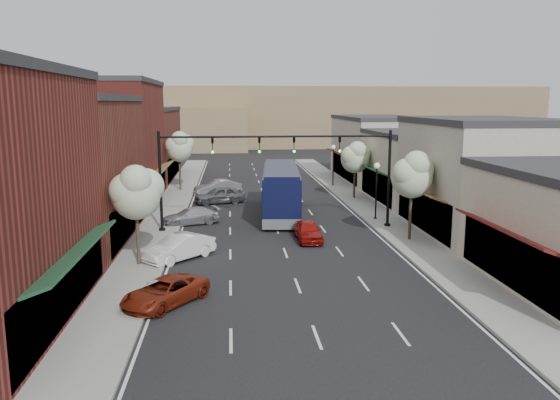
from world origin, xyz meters
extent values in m
plane|color=black|center=(0.00, 0.00, 0.00)|extent=(160.00, 160.00, 0.00)
cube|color=gray|center=(-8.40, 18.50, 0.07)|extent=(2.80, 73.00, 0.15)
cube|color=gray|center=(8.40, 18.50, 0.07)|extent=(2.80, 73.00, 0.15)
cube|color=gray|center=(-7.00, 18.50, 0.07)|extent=(0.25, 73.00, 0.17)
cube|color=gray|center=(7.00, 18.50, 0.07)|extent=(0.25, 73.00, 0.17)
cube|color=black|center=(-10.10, -8.00, 1.60)|extent=(0.60, 11.90, 2.60)
cube|color=#1B452A|center=(-9.30, -8.00, 3.10)|extent=(1.07, 9.80, 0.49)
cube|color=brown|center=(-14.30, 6.00, 4.50)|extent=(9.00, 14.00, 9.00)
cube|color=#2D2D30|center=(-14.30, 6.00, 9.20)|extent=(9.20, 14.10, 0.40)
cube|color=black|center=(-10.10, 6.00, 1.60)|extent=(0.60, 11.90, 2.60)
cube|color=#591514|center=(-9.30, 6.00, 3.10)|extent=(1.07, 9.80, 0.49)
cube|color=maroon|center=(-14.30, 20.00, 5.25)|extent=(9.00, 14.00, 10.50)
cube|color=#2D2D30|center=(-14.30, 20.00, 10.70)|extent=(9.20, 14.10, 0.40)
cube|color=black|center=(-10.10, 20.00, 1.60)|extent=(0.60, 11.90, 2.60)
cube|color=olive|center=(-9.30, 20.00, 3.10)|extent=(1.07, 9.80, 0.49)
cube|color=brown|center=(-14.30, 36.00, 4.00)|extent=(9.00, 18.00, 8.00)
cube|color=#2D2D30|center=(-14.30, 36.00, 8.20)|extent=(9.20, 18.10, 0.40)
cube|color=black|center=(-10.10, 36.00, 1.60)|extent=(0.60, 15.30, 2.60)
cube|color=#1B452A|center=(-9.30, 36.00, 3.10)|extent=(1.07, 12.60, 0.49)
cube|color=black|center=(10.10, -6.00, 1.60)|extent=(0.60, 10.20, 2.60)
cube|color=#591514|center=(9.30, -6.00, 3.10)|extent=(1.07, 8.40, 0.49)
cube|color=beige|center=(13.80, 6.00, 3.75)|extent=(8.00, 12.00, 7.50)
cube|color=#2D2D30|center=(13.80, 6.00, 7.70)|extent=(8.20, 12.10, 0.40)
cube|color=black|center=(10.10, 6.00, 1.60)|extent=(0.60, 10.20, 2.60)
cube|color=olive|center=(9.30, 6.00, 3.10)|extent=(1.07, 8.40, 0.49)
cube|color=beige|center=(13.80, 18.00, 3.00)|extent=(8.00, 12.00, 6.00)
cube|color=#2D2D30|center=(13.80, 18.00, 6.20)|extent=(8.20, 12.10, 0.40)
cube|color=black|center=(10.10, 18.00, 1.60)|extent=(0.60, 10.20, 2.60)
cube|color=#1B452A|center=(9.30, 18.00, 3.10)|extent=(1.07, 8.40, 0.49)
cube|color=beige|center=(13.80, 32.00, 3.50)|extent=(8.00, 16.00, 7.00)
cube|color=#2D2D30|center=(13.80, 32.00, 7.20)|extent=(8.20, 16.10, 0.40)
cube|color=black|center=(10.10, 32.00, 1.60)|extent=(0.60, 13.60, 2.60)
cube|color=#591514|center=(9.30, 32.00, 3.10)|extent=(1.07, 11.20, 0.49)
cube|color=#7A6647|center=(0.00, 90.00, 6.00)|extent=(120.00, 30.00, 12.00)
cube|color=#7A6647|center=(-25.00, 78.00, 4.00)|extent=(50.00, 20.00, 8.00)
cylinder|color=black|center=(8.00, 8.00, 0.15)|extent=(0.44, 0.44, 0.30)
cylinder|color=black|center=(8.00, 8.00, 3.50)|extent=(0.20, 0.20, 7.00)
cylinder|color=black|center=(4.00, 8.00, 6.60)|extent=(8.00, 0.14, 0.14)
imported|color=black|center=(4.40, 8.00, 6.00)|extent=(0.18, 0.46, 1.10)
sphere|color=#19E533|center=(4.40, 7.88, 5.58)|extent=(0.18, 0.18, 0.18)
imported|color=black|center=(1.20, 8.00, 6.00)|extent=(0.18, 0.46, 1.10)
sphere|color=#19E533|center=(1.20, 7.88, 5.58)|extent=(0.18, 0.18, 0.18)
cylinder|color=black|center=(-8.00, 8.00, 0.15)|extent=(0.44, 0.44, 0.30)
cylinder|color=black|center=(-8.00, 8.00, 3.50)|extent=(0.20, 0.20, 7.00)
cylinder|color=black|center=(-4.00, 8.00, 6.60)|extent=(8.00, 0.14, 0.14)
imported|color=black|center=(-4.40, 8.00, 6.00)|extent=(0.18, 0.46, 1.10)
sphere|color=#19E533|center=(-4.40, 7.88, 5.58)|extent=(0.18, 0.18, 0.18)
imported|color=black|center=(-1.20, 8.00, 6.00)|extent=(0.18, 0.46, 1.10)
sphere|color=#19E533|center=(-1.20, 7.88, 5.58)|extent=(0.18, 0.18, 0.18)
cylinder|color=#47382B|center=(8.30, 4.00, 1.86)|extent=(0.20, 0.20, 3.71)
sphere|color=beige|center=(8.30, 4.00, 4.18)|extent=(2.60, 2.60, 2.60)
sphere|color=beige|center=(8.80, 4.30, 4.64)|extent=(2.00, 2.00, 2.00)
sphere|color=beige|center=(7.90, 3.70, 4.52)|extent=(1.90, 1.90, 1.90)
sphere|color=beige|center=(8.40, 3.50, 5.10)|extent=(1.70, 1.70, 1.70)
cylinder|color=#47382B|center=(8.30, 20.00, 1.66)|extent=(0.20, 0.20, 3.33)
sphere|color=beige|center=(8.30, 20.00, 3.74)|extent=(2.60, 2.60, 2.60)
sphere|color=beige|center=(8.80, 20.30, 4.16)|extent=(2.00, 2.00, 2.00)
sphere|color=beige|center=(7.90, 19.70, 4.06)|extent=(1.90, 1.90, 1.90)
sphere|color=beige|center=(8.40, 19.50, 4.58)|extent=(1.70, 1.70, 1.70)
cylinder|color=#47382B|center=(-8.30, 0.00, 1.76)|extent=(0.20, 0.20, 3.52)
sphere|color=beige|center=(-8.30, 0.00, 3.96)|extent=(2.60, 2.60, 2.60)
sphere|color=beige|center=(-7.80, 0.30, 4.40)|extent=(2.00, 2.00, 2.00)
sphere|color=beige|center=(-8.70, -0.30, 4.29)|extent=(1.90, 1.90, 1.90)
sphere|color=beige|center=(-8.20, -0.50, 4.84)|extent=(1.70, 1.70, 1.70)
cylinder|color=#47382B|center=(-8.30, 26.00, 1.92)|extent=(0.20, 0.20, 3.84)
sphere|color=beige|center=(-8.30, 26.00, 4.32)|extent=(2.60, 2.60, 2.60)
sphere|color=beige|center=(-7.80, 26.30, 4.80)|extent=(2.00, 2.00, 2.00)
sphere|color=beige|center=(-8.70, 25.70, 4.68)|extent=(1.90, 1.90, 1.90)
sphere|color=beige|center=(-8.20, 25.50, 5.28)|extent=(1.70, 1.70, 1.70)
cylinder|color=black|center=(7.80, 10.50, 0.10)|extent=(0.28, 0.28, 0.20)
cylinder|color=black|center=(7.80, 10.50, 2.00)|extent=(0.12, 0.12, 4.00)
sphere|color=white|center=(7.80, 10.50, 4.22)|extent=(0.44, 0.44, 0.44)
cylinder|color=black|center=(7.80, 28.00, 0.10)|extent=(0.28, 0.28, 0.20)
cylinder|color=black|center=(7.80, 28.00, 2.00)|extent=(0.12, 0.12, 4.00)
sphere|color=white|center=(7.80, 28.00, 4.22)|extent=(0.44, 0.44, 0.44)
cube|color=#0C1033|center=(0.80, 13.46, 2.06)|extent=(3.75, 12.79, 3.23)
cube|color=#595B60|center=(0.80, 13.46, 0.58)|extent=(3.77, 12.81, 0.74)
cube|color=black|center=(0.80, 13.46, 2.52)|extent=(3.72, 11.79, 1.16)
cube|color=#0C1033|center=(0.80, 13.46, 3.73)|extent=(3.49, 12.27, 0.26)
cube|color=black|center=(0.29, 7.23, 2.73)|extent=(2.18, 0.26, 1.26)
cylinder|color=black|center=(-0.79, 9.16, 0.55)|extent=(0.42, 1.12, 1.09)
cylinder|color=black|center=(1.68, 8.96, 0.55)|extent=(0.42, 1.12, 1.09)
cylinder|color=black|center=(-0.11, 17.54, 0.55)|extent=(0.42, 1.12, 1.09)
cylinder|color=black|center=(2.36, 17.34, 0.55)|extent=(0.42, 1.12, 1.09)
cylinder|color=black|center=(-0.23, 16.08, 0.55)|extent=(0.42, 1.12, 1.09)
cylinder|color=black|center=(2.24, 15.87, 0.55)|extent=(0.42, 1.12, 1.09)
imported|color=#940E0A|center=(1.76, 4.81, 0.66)|extent=(1.66, 3.91, 1.32)
imported|color=maroon|center=(-6.20, -5.96, 0.60)|extent=(4.19, 4.63, 1.20)
imported|color=white|center=(-6.20, 1.14, 0.72)|extent=(4.17, 4.21, 1.45)
imported|color=#A5A5AA|center=(-6.20, 10.40, 0.62)|extent=(4.59, 2.99, 1.24)
imported|color=#505257|center=(-4.20, 18.75, 0.77)|extent=(4.81, 2.92, 1.53)
imported|color=#9F9FA5|center=(-4.48, 23.25, 0.75)|extent=(4.81, 3.12, 1.50)
camera|label=1|loc=(-3.22, -29.51, 8.90)|focal=35.00mm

